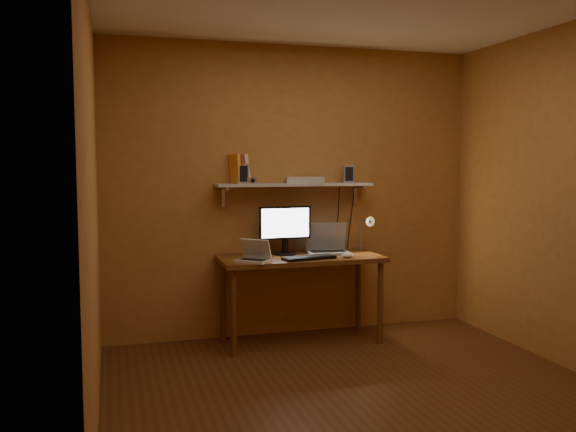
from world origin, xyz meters
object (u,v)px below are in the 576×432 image
object	(u,v)px
speaker_left	(243,174)
speaker_right	(348,174)
keyboard	(309,258)
shelf_camera	(252,181)
desk	(301,266)
router	(305,180)
netbook	(254,255)
monitor	(285,227)
wall_shelf	(294,185)
mouse	(348,255)
laptop	(327,245)
desk_lamp	(366,229)

from	to	relation	value
speaker_left	speaker_right	distance (m)	0.97
keyboard	shelf_camera	bearing A→B (deg)	134.47
desk	shelf_camera	distance (m)	0.85
speaker_right	shelf_camera	bearing A→B (deg)	-163.01
shelf_camera	keyboard	bearing A→B (deg)	-35.48
desk	router	xyz separation A→B (m)	(0.10, 0.18, 0.74)
netbook	speaker_left	distance (m)	0.75
monitor	netbook	distance (m)	0.50
wall_shelf	speaker_right	distance (m)	0.52
speaker_right	router	distance (m)	0.42
router	mouse	bearing A→B (deg)	-53.81
monitor	wall_shelf	bearing A→B (deg)	23.49
desk	keyboard	world-z (taller)	keyboard
router	shelf_camera	bearing A→B (deg)	-174.19
wall_shelf	router	xyz separation A→B (m)	(0.10, -0.01, 0.04)
keyboard	desk	bearing A→B (deg)	86.94
router	keyboard	bearing A→B (deg)	-102.50
laptop	router	xyz separation A→B (m)	(-0.19, 0.05, 0.58)
mouse	speaker_left	distance (m)	1.14
laptop	speaker_right	distance (m)	0.67
monitor	speaker_right	bearing A→B (deg)	1.46
desk_lamp	speaker_right	xyz separation A→B (m)	(-0.15, 0.07, 0.50)
monitor	shelf_camera	xyz separation A→B (m)	(-0.29, -0.01, 0.41)
desk_lamp	wall_shelf	bearing A→B (deg)	174.12
keyboard	mouse	distance (m)	0.34
speaker_left	mouse	bearing A→B (deg)	-10.15
keyboard	wall_shelf	bearing A→B (deg)	83.15
desk	mouse	bearing A→B (deg)	-26.28
desk_lamp	shelf_camera	size ratio (longest dim) A/B	3.99
monitor	netbook	size ratio (longest dim) A/B	1.52
mouse	speaker_right	world-z (taller)	speaker_right
mouse	shelf_camera	distance (m)	1.03
netbook	keyboard	size ratio (longest dim) A/B	0.69
monitor	speaker_left	xyz separation A→B (m)	(-0.36, 0.04, 0.47)
netbook	shelf_camera	xyz separation A→B (m)	(0.05, 0.30, 0.60)
desk	desk_lamp	world-z (taller)	desk_lamp
netbook	laptop	bearing A→B (deg)	62.66
netbook	speaker_left	world-z (taller)	speaker_left
desk	monitor	bearing A→B (deg)	124.88
desk_lamp	monitor	bearing A→B (deg)	178.66
desk	mouse	xyz separation A→B (m)	(0.36, -0.18, 0.10)
speaker_right	shelf_camera	xyz separation A→B (m)	(-0.91, -0.06, -0.05)
keyboard	monitor	bearing A→B (deg)	101.37
wall_shelf	speaker_left	world-z (taller)	speaker_left
monitor	laptop	world-z (taller)	monitor
router	speaker_right	bearing A→B (deg)	1.35
monitor	speaker_left	bearing A→B (deg)	170.56
netbook	speaker_left	xyz separation A→B (m)	(-0.01, 0.35, 0.66)
desk	laptop	bearing A→B (deg)	25.12
desk	speaker_right	size ratio (longest dim) A/B	8.78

